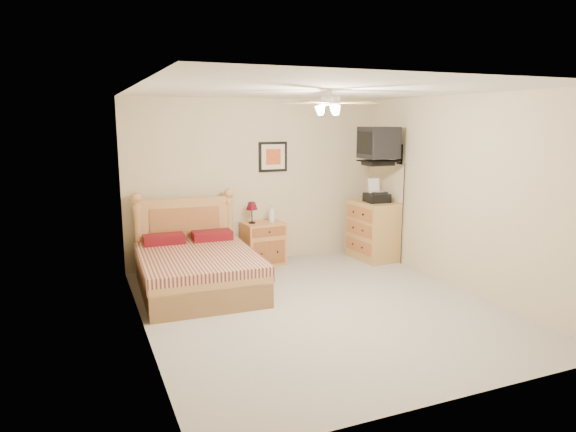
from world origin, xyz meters
The scene contains 17 objects.
floor centered at (0.00, 0.00, 0.00)m, with size 4.50×4.50×0.00m, color #A6A096.
ceiling centered at (0.00, 0.00, 2.50)m, with size 4.00×4.50×0.04m, color white.
wall_back centered at (0.00, 2.25, 1.25)m, with size 4.00×0.04×2.50m, color beige.
wall_front centered at (0.00, -2.25, 1.25)m, with size 4.00×0.04×2.50m, color beige.
wall_left centered at (-2.00, 0.00, 1.25)m, with size 0.04×4.50×2.50m, color beige.
wall_right centered at (2.00, 0.00, 1.25)m, with size 0.04×4.50×2.50m, color beige.
bed centered at (-1.19, 1.12, 0.60)m, with size 1.42×1.86×1.20m, color tan, non-canonical shape.
nightstand centered at (0.02, 2.00, 0.32)m, with size 0.60×0.45×0.64m, color #C6723D.
table_lamp centered at (-0.15, 2.04, 0.81)m, with size 0.18×0.18×0.33m, color maroon, non-canonical shape.
lotion_bottle centered at (0.15, 1.99, 0.78)m, with size 0.10×0.10×0.27m, color white.
framed_picture centered at (0.27, 2.23, 1.62)m, with size 0.46×0.04×0.46m, color black.
dresser centered at (1.73, 1.62, 0.46)m, with size 0.54×0.78×0.92m, color tan.
fax_machine centered at (1.74, 1.56, 1.10)m, with size 0.34×0.36×0.36m, color black, non-canonical shape.
magazine_lower centered at (1.75, 1.85, 0.93)m, with size 0.18×0.24×0.02m, color beige.
magazine_upper centered at (1.75, 1.88, 0.95)m, with size 0.19×0.27×0.02m, color tan.
wall_tv centered at (1.75, 1.34, 1.81)m, with size 0.56×0.46×0.58m, color black, non-canonical shape.
ceiling_fan centered at (0.00, -0.20, 2.36)m, with size 1.14×1.14×0.28m, color silver, non-canonical shape.
Camera 1 is at (-2.57, -5.18, 2.18)m, focal length 32.00 mm.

